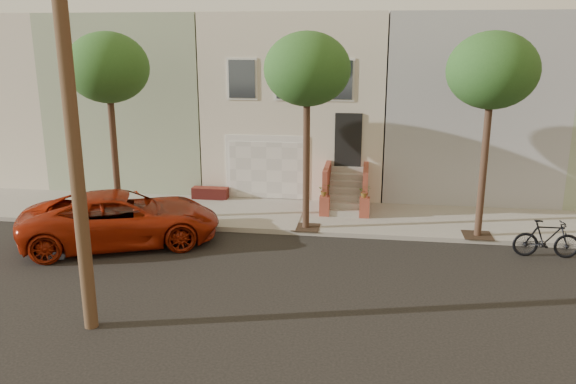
# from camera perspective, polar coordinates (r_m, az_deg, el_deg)

# --- Properties ---
(ground) EXTENTS (90.00, 90.00, 0.00)m
(ground) POSITION_cam_1_polar(r_m,az_deg,el_deg) (15.59, -3.56, -8.44)
(ground) COLOR black
(ground) RESTS_ON ground
(sidewalk) EXTENTS (40.00, 3.70, 0.15)m
(sidewalk) POSITION_cam_1_polar(r_m,az_deg,el_deg) (20.50, -0.54, -2.34)
(sidewalk) COLOR gray
(sidewalk) RESTS_ON ground
(house_row) EXTENTS (33.10, 11.70, 7.00)m
(house_row) POSITION_cam_1_polar(r_m,az_deg,el_deg) (25.48, 1.46, 9.29)
(house_row) COLOR beige
(house_row) RESTS_ON sidewalk
(tree_left) EXTENTS (2.70, 2.57, 6.30)m
(tree_left) POSITION_cam_1_polar(r_m,az_deg,el_deg) (19.82, -17.53, 11.63)
(tree_left) COLOR #2D2116
(tree_left) RESTS_ON sidewalk
(tree_mid) EXTENTS (2.70, 2.57, 6.30)m
(tree_mid) POSITION_cam_1_polar(r_m,az_deg,el_deg) (18.02, 1.91, 12.03)
(tree_mid) COLOR #2D2116
(tree_mid) RESTS_ON sidewalk
(tree_right) EXTENTS (2.70, 2.57, 6.30)m
(tree_right) POSITION_cam_1_polar(r_m,az_deg,el_deg) (18.25, 19.69, 11.22)
(tree_right) COLOR #2D2116
(tree_right) RESTS_ON sidewalk
(pickup_truck) EXTENTS (6.54, 4.80, 1.65)m
(pickup_truck) POSITION_cam_1_polar(r_m,az_deg,el_deg) (18.43, -16.23, -2.54)
(pickup_truck) COLOR maroon
(pickup_truck) RESTS_ON ground
(motorcycle) EXTENTS (1.89, 0.55, 1.14)m
(motorcycle) POSITION_cam_1_polar(r_m,az_deg,el_deg) (18.32, 24.39, -4.27)
(motorcycle) COLOR black
(motorcycle) RESTS_ON ground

